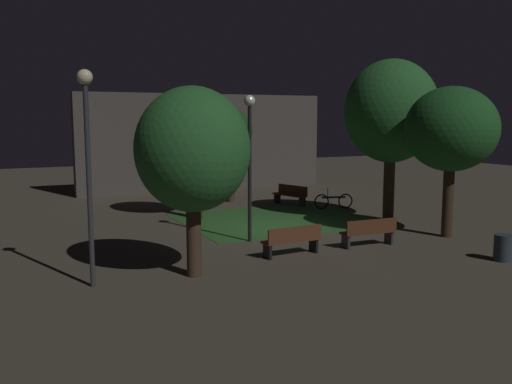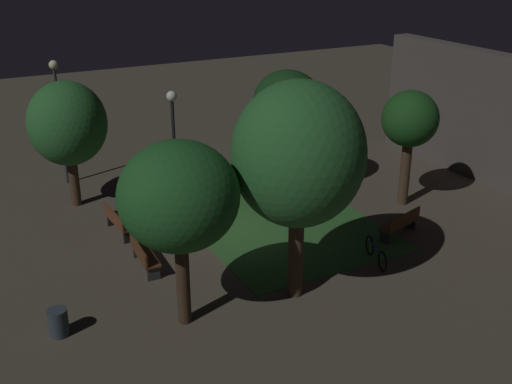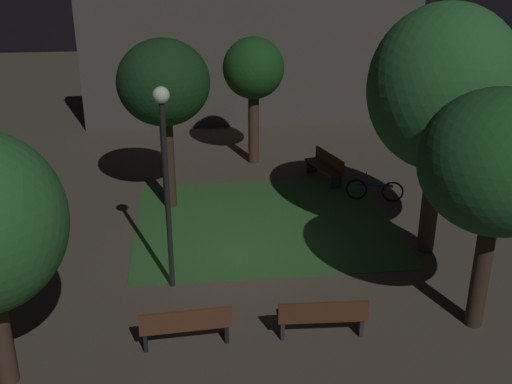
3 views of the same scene
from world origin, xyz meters
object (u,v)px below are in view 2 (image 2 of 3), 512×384
object	(u,v)px
bench_near_trees	(401,223)
tree_back_left	(410,121)
bench_by_lamp	(118,221)
tree_right_canopy	(287,104)
trash_bin	(58,322)
bicycle	(376,253)
tree_near_wall	(67,124)
lamp_post_plaza_west	(58,103)
tree_lawn_side	(179,197)
tree_tall_center	(298,155)
lamp_post_near_wall	(174,134)
bench_corner	(143,255)

from	to	relation	value
bench_near_trees	tree_back_left	xyz separation A→B (m)	(-2.19, 1.93, 2.80)
bench_by_lamp	tree_right_canopy	size ratio (longest dim) A/B	0.37
bench_near_trees	trash_bin	size ratio (longest dim) A/B	2.49
bicycle	tree_near_wall	bearing A→B (deg)	-140.98
tree_near_wall	tree_back_left	bearing A→B (deg)	62.89
tree_right_canopy	trash_bin	size ratio (longest dim) A/B	6.63
lamp_post_plaza_west	trash_bin	world-z (taller)	lamp_post_plaza_west
bench_near_trees	tree_lawn_side	xyz separation A→B (m)	(1.35, -8.40, 3.11)
tree_lawn_side	tree_tall_center	bearing A→B (deg)	86.85
tree_near_wall	trash_bin	xyz separation A→B (m)	(8.31, -2.31, -2.81)
tree_lawn_side	tree_near_wall	bearing A→B (deg)	-175.18
bench_by_lamp	lamp_post_plaza_west	xyz separation A→B (m)	(-5.72, -0.52, 2.92)
tree_back_left	bicycle	xyz separation A→B (m)	(3.30, -3.83, -2.93)
bench_near_trees	bicycle	world-z (taller)	bicycle
lamp_post_near_wall	tree_lawn_side	bearing A→B (deg)	-19.38
bench_near_trees	tree_lawn_side	bearing A→B (deg)	-80.84
bicycle	lamp_post_plaza_west	bearing A→B (deg)	-148.25
tree_back_left	tree_near_wall	world-z (taller)	tree_near_wall
bench_by_lamp	bench_corner	bearing A→B (deg)	-0.00
tree_right_canopy	bicycle	distance (m)	7.03
bench_near_trees	tree_right_canopy	distance (m)	6.20
tree_back_left	lamp_post_near_wall	xyz separation A→B (m)	(-2.75, -8.12, -0.10)
tree_lawn_side	lamp_post_plaza_west	xyz separation A→B (m)	(-11.71, -0.59, -0.19)
bench_corner	tree_near_wall	xyz separation A→B (m)	(-5.98, -0.71, 2.71)
tree_right_canopy	tree_near_wall	xyz separation A→B (m)	(-2.81, -7.61, -0.49)
bench_by_lamp	tree_near_wall	bearing A→B (deg)	-167.62
trash_bin	bench_near_trees	bearing A→B (deg)	92.17
tree_back_left	tree_right_canopy	xyz separation A→B (m)	(-2.88, -3.50, 0.40)
trash_bin	tree_back_left	bearing A→B (deg)	101.06
lamp_post_near_wall	bench_by_lamp	bearing A→B (deg)	-82.16
bench_near_trees	trash_bin	distance (m)	11.49
bench_near_trees	tree_back_left	size ratio (longest dim) A/B	0.42
tree_back_left	tree_lawn_side	bearing A→B (deg)	-71.08
bench_corner	trash_bin	world-z (taller)	bench_corner
tree_lawn_side	tree_tall_center	size ratio (longest dim) A/B	0.81
tree_back_left	trash_bin	distance (m)	13.98
tree_back_left	trash_bin	world-z (taller)	tree_back_left
tree_back_left	bicycle	size ratio (longest dim) A/B	2.60
bicycle	bench_by_lamp	bearing A→B (deg)	-131.13
bench_near_trees	trash_bin	xyz separation A→B (m)	(0.44, -11.49, -0.11)
lamp_post_plaza_west	trash_bin	size ratio (longest dim) A/B	6.81
bench_near_trees	lamp_post_near_wall	distance (m)	8.36
bench_near_trees	tree_near_wall	world-z (taller)	tree_near_wall
bench_corner	bicycle	size ratio (longest dim) A/B	1.07
bench_corner	bench_by_lamp	bearing A→B (deg)	180.00
tree_back_left	tree_right_canopy	distance (m)	4.56
bench_by_lamp	lamp_post_plaza_west	bearing A→B (deg)	-174.77
tree_near_wall	tree_lawn_side	bearing A→B (deg)	4.82
lamp_post_plaza_west	bench_near_trees	bearing A→B (deg)	40.96
tree_near_wall	lamp_post_near_wall	distance (m)	4.19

